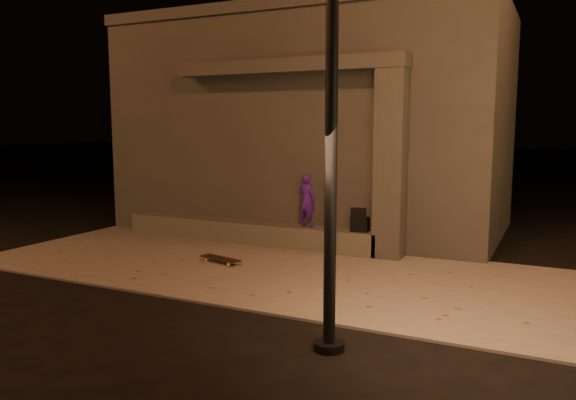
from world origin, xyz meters
The scene contains 10 objects.
ground centered at (0.00, 0.00, 0.00)m, with size 120.00×120.00×0.00m, color black.
sidewalk centered at (0.00, 2.00, 0.02)m, with size 11.00×4.40×0.04m, color slate.
building centered at (-1.00, 6.49, 2.61)m, with size 9.00×5.10×5.22m.
ledge centered at (-1.50, 3.75, 0.27)m, with size 6.00×0.55×0.45m, color #56544E.
column centered at (1.70, 3.75, 1.84)m, with size 0.55×0.55×3.60m, color #3C3937.
canopy centered at (-0.50, 3.80, 3.78)m, with size 5.00×0.70×0.28m, color #3C3937.
skateboarder centered at (-0.06, 3.75, 1.04)m, with size 0.40×0.26×1.11m, color #431694.
backpack centered at (1.10, 3.75, 0.66)m, with size 0.36×0.24×0.49m.
skateboard centered at (-0.98, 1.88, 0.12)m, with size 0.91×0.42×0.10m.
street_lamp_0 centered at (2.32, -0.94, 3.83)m, with size 0.36×0.36×6.72m.
Camera 1 is at (4.62, -6.74, 2.59)m, focal length 35.00 mm.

